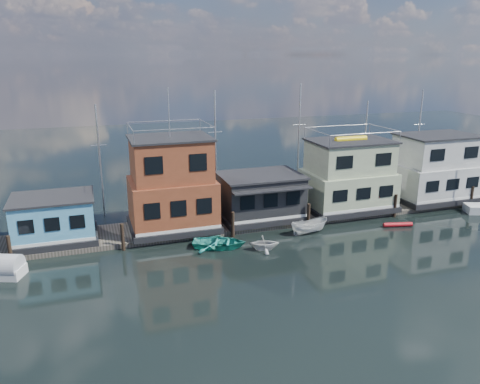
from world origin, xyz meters
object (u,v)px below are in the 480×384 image
object	(u,v)px
dinghy_teal	(219,243)
motorboat	(309,226)
houseboat_white	(434,169)
houseboat_red	(172,186)
red_kayak	(398,225)
houseboat_dark	(260,196)
houseboat_green	(348,176)
houseboat_blue	(54,219)
dinghy_white	(264,243)

from	to	relation	value
dinghy_teal	motorboat	xyz separation A→B (m)	(8.13, 0.52, 0.21)
houseboat_white	dinghy_teal	size ratio (longest dim) A/B	1.99
houseboat_red	red_kayak	size ratio (longest dim) A/B	4.54
houseboat_dark	houseboat_green	distance (m)	9.07
houseboat_blue	houseboat_dark	xyz separation A→B (m)	(17.50, -0.02, 0.21)
dinghy_white	houseboat_blue	bearing A→B (deg)	83.18
red_kayak	houseboat_green	bearing A→B (deg)	125.90
houseboat_blue	motorboat	bearing A→B (deg)	-11.60
houseboat_white	dinghy_white	size ratio (longest dim) A/B	3.57
houseboat_red	houseboat_white	size ratio (longest dim) A/B	1.41
motorboat	houseboat_dark	bearing A→B (deg)	33.33
red_kayak	houseboat_white	bearing A→B (deg)	46.34
houseboat_blue	dinghy_white	world-z (taller)	houseboat_blue
houseboat_red	red_kayak	world-z (taller)	houseboat_red
houseboat_dark	red_kayak	bearing A→B (deg)	-24.65
dinghy_teal	motorboat	bearing A→B (deg)	-65.23
houseboat_green	motorboat	xyz separation A→B (m)	(-6.11, -4.19, -2.90)
houseboat_blue	dinghy_teal	world-z (taller)	houseboat_blue
red_kayak	motorboat	bearing A→B (deg)	-173.64
houseboat_green	red_kayak	xyz separation A→B (m)	(2.18, -5.15, -3.36)
houseboat_green	motorboat	bearing A→B (deg)	-145.55
houseboat_dark	houseboat_green	size ratio (longest dim) A/B	0.88
houseboat_red	dinghy_teal	world-z (taller)	houseboat_red
houseboat_green	red_kayak	distance (m)	6.52
houseboat_red	motorboat	xyz separation A→B (m)	(10.89, -4.19, -3.45)
red_kayak	dinghy_teal	bearing A→B (deg)	-168.56
houseboat_red	dinghy_teal	distance (m)	6.58
houseboat_white	motorboat	size ratio (longest dim) A/B	2.49
houseboat_blue	motorboat	size ratio (longest dim) A/B	1.89
houseboat_red	houseboat_white	distance (m)	27.01
houseboat_blue	houseboat_white	xyz separation A→B (m)	(36.50, 0.00, 1.33)
houseboat_dark	motorboat	bearing A→B (deg)	-55.22
red_kayak	dinghy_white	distance (m)	13.27
houseboat_green	motorboat	size ratio (longest dim) A/B	2.49
dinghy_teal	houseboat_blue	bearing A→B (deg)	90.10
houseboat_blue	houseboat_dark	world-z (taller)	houseboat_dark
houseboat_dark	houseboat_white	world-z (taller)	houseboat_white
houseboat_blue	houseboat_red	bearing A→B (deg)	0.00
houseboat_blue	houseboat_white	bearing A→B (deg)	0.00
dinghy_white	red_kayak	bearing A→B (deg)	-69.84
dinghy_teal	red_kayak	bearing A→B (deg)	-70.43
dinghy_teal	dinghy_white	bearing A→B (deg)	-95.02
houseboat_green	red_kayak	size ratio (longest dim) A/B	3.21
houseboat_red	houseboat_green	size ratio (longest dim) A/B	1.41
motorboat	dinghy_teal	bearing A→B (deg)	92.21
dinghy_teal	motorboat	world-z (taller)	motorboat
houseboat_red	houseboat_dark	world-z (taller)	houseboat_red
houseboat_white	dinghy_teal	distance (m)	24.88
dinghy_white	houseboat_red	bearing A→B (deg)	58.80
houseboat_blue	motorboat	distance (m)	20.88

